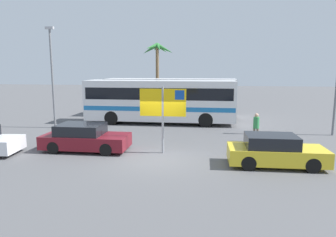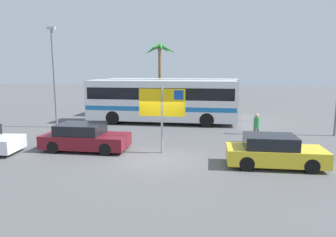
{
  "view_description": "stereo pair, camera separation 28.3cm",
  "coord_description": "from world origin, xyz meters",
  "views": [
    {
      "loc": [
        2.26,
        -13.21,
        4.04
      ],
      "look_at": [
        0.03,
        3.43,
        1.3
      ],
      "focal_mm": 32.85,
      "sensor_mm": 36.0,
      "label": 1
    },
    {
      "loc": [
        2.54,
        -13.17,
        4.04
      ],
      "look_at": [
        0.03,
        3.43,
        1.3
      ],
      "focal_mm": 32.85,
      "sensor_mm": 36.0,
      "label": 2
    }
  ],
  "objects": [
    {
      "name": "ground",
      "position": [
        0.0,
        0.0,
        0.0
      ],
      "size": [
        120.0,
        120.0,
        0.0
      ],
      "primitive_type": "plane",
      "color": "#565659"
    },
    {
      "name": "bus_front_coach",
      "position": [
        -1.33,
        9.1,
        1.78
      ],
      "size": [
        10.92,
        2.5,
        3.17
      ],
      "color": "white",
      "rests_on": "ground"
    },
    {
      "name": "palm_tree_seaside",
      "position": [
        -3.09,
        18.42,
        5.38
      ],
      "size": [
        3.4,
        3.49,
        6.61
      ],
      "color": "brown",
      "rests_on": "ground"
    },
    {
      "name": "car_yellow",
      "position": [
        5.03,
        -0.33,
        0.63
      ],
      "size": [
        3.98,
        1.71,
        1.32
      ],
      "rotation": [
        0.0,
        0.0,
        0.02
      ],
      "color": "yellow",
      "rests_on": "ground"
    },
    {
      "name": "car_maroon",
      "position": [
        -3.82,
        1.0,
        0.64
      ],
      "size": [
        4.21,
        1.84,
        1.32
      ],
      "rotation": [
        0.0,
        0.0,
        -0.0
      ],
      "color": "maroon",
      "rests_on": "ground"
    },
    {
      "name": "pedestrian_crossing_lot",
      "position": [
        4.87,
        3.93,
        0.94
      ],
      "size": [
        0.32,
        0.32,
        1.61
      ],
      "rotation": [
        0.0,
        0.0,
        1.46
      ],
      "color": "#706656",
      "rests_on": "ground"
    },
    {
      "name": "lamp_post_right_side",
      "position": [
        -8.23,
        6.4,
        3.7
      ],
      "size": [
        0.56,
        0.2,
        6.75
      ],
      "color": "slate",
      "rests_on": "ground"
    },
    {
      "name": "ferry_sign",
      "position": [
        0.15,
        1.04,
        2.33
      ],
      "size": [
        2.2,
        0.11,
        3.2
      ],
      "rotation": [
        0.0,
        0.0,
        0.0
      ],
      "color": "gray",
      "rests_on": "ground"
    },
    {
      "name": "bus_rear_coach",
      "position": [
        -1.02,
        12.74,
        1.78
      ],
      "size": [
        10.92,
        2.5,
        3.17
      ],
      "color": "white",
      "rests_on": "ground"
    }
  ]
}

